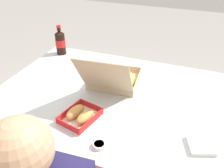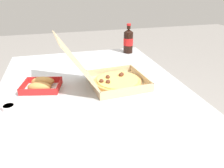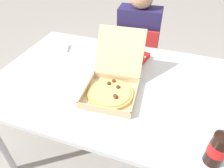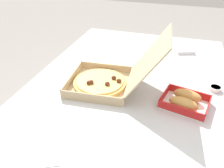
# 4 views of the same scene
# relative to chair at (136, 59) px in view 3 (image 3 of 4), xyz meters

# --- Properties ---
(ground_plane) EXTENTS (10.00, 10.00, 0.00)m
(ground_plane) POSITION_rel_chair_xyz_m (-0.02, -0.73, -0.48)
(ground_plane) COLOR gray
(dining_table) EXTENTS (1.42, 0.98, 0.75)m
(dining_table) POSITION_rel_chair_xyz_m (-0.02, -0.73, 0.21)
(dining_table) COLOR silver
(dining_table) RESTS_ON ground_plane
(chair) EXTENTS (0.42, 0.42, 0.83)m
(chair) POSITION_rel_chair_xyz_m (0.00, 0.00, 0.00)
(chair) COLOR red
(chair) RESTS_ON ground_plane
(diner_person) EXTENTS (0.37, 0.42, 1.15)m
(diner_person) POSITION_rel_chair_xyz_m (-0.00, 0.06, 0.21)
(diner_person) COLOR #333847
(diner_person) RESTS_ON ground_plane
(pizza_box_open) EXTENTS (0.32, 0.47, 0.29)m
(pizza_box_open) POSITION_rel_chair_xyz_m (0.04, -0.83, 0.32)
(pizza_box_open) COLOR tan
(pizza_box_open) RESTS_ON dining_table
(bread_side_box) EXTENTS (0.19, 0.22, 0.06)m
(bread_side_box) POSITION_rel_chair_xyz_m (0.08, -0.47, 0.30)
(bread_side_box) COLOR white
(bread_side_box) RESTS_ON dining_table
(cola_bottle) EXTENTS (0.07, 0.07, 0.22)m
(cola_bottle) POSITION_rel_chair_xyz_m (0.57, -1.11, 0.37)
(cola_bottle) COLOR black
(cola_bottle) RESTS_ON dining_table
(paper_menu) EXTENTS (0.25, 0.23, 0.00)m
(paper_menu) POSITION_rel_chair_xyz_m (0.45, -0.94, 0.28)
(paper_menu) COLOR white
(paper_menu) RESTS_ON dining_table
(napkin_pile) EXTENTS (0.14, 0.14, 0.02)m
(napkin_pile) POSITION_rel_chair_xyz_m (-0.50, -0.49, 0.29)
(napkin_pile) COLOR white
(napkin_pile) RESTS_ON dining_table
(dipping_sauce_cup) EXTENTS (0.06, 0.06, 0.02)m
(dipping_sauce_cup) POSITION_rel_chair_xyz_m (-0.08, -0.33, 0.29)
(dipping_sauce_cup) COLOR white
(dipping_sauce_cup) RESTS_ON dining_table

